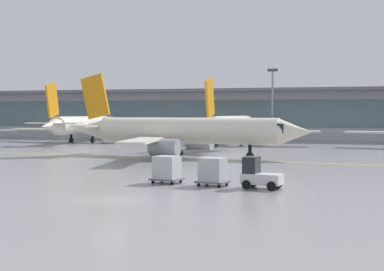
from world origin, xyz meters
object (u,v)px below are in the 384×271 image
object	(u,v)px
apron_light_mast_1	(272,101)
gate_airplane_1	(85,125)
cargo_dolly_lead	(213,171)
gate_airplane_2	(231,126)
taxiing_regional_jet	(184,131)
baggage_tug	(259,175)
cargo_dolly_trailing	(167,168)

from	to	relation	value
apron_light_mast_1	gate_airplane_1	bearing A→B (deg)	-159.33
apron_light_mast_1	cargo_dolly_lead	bearing A→B (deg)	-86.05
gate_airplane_1	cargo_dolly_lead	world-z (taller)	gate_airplane_1
gate_airplane_1	gate_airplane_2	size ratio (longest dim) A/B	0.98
gate_airplane_2	taxiing_regional_jet	xyz separation A→B (m)	(-0.07, -26.00, -0.05)
gate_airplane_2	cargo_dolly_lead	world-z (taller)	gate_airplane_2
cargo_dolly_lead	baggage_tug	bearing A→B (deg)	-0.00
cargo_dolly_lead	cargo_dolly_trailing	world-z (taller)	same
gate_airplane_1	apron_light_mast_1	size ratio (longest dim) A/B	2.28
gate_airplane_2	cargo_dolly_lead	distance (m)	50.97
gate_airplane_1	baggage_tug	world-z (taller)	gate_airplane_1
baggage_tug	cargo_dolly_trailing	world-z (taller)	baggage_tug
baggage_tug	cargo_dolly_trailing	size ratio (longest dim) A/B	1.20
cargo_dolly_lead	taxiing_regional_jet	bearing A→B (deg)	120.39
gate_airplane_2	baggage_tug	world-z (taller)	gate_airplane_2
cargo_dolly_trailing	apron_light_mast_1	size ratio (longest dim) A/B	0.18
gate_airplane_2	apron_light_mast_1	distance (m)	14.72
taxiing_regional_jet	baggage_tug	size ratio (longest dim) A/B	10.55
gate_airplane_2	baggage_tug	size ratio (longest dim) A/B	10.71
cargo_dolly_trailing	gate_airplane_2	bearing A→B (deg)	106.03
gate_airplane_1	cargo_dolly_trailing	world-z (taller)	gate_airplane_1
gate_airplane_2	apron_light_mast_1	bearing A→B (deg)	-16.86
gate_airplane_2	cargo_dolly_lead	bearing A→B (deg)	-167.09
taxiing_regional_jet	baggage_tug	distance (m)	27.71
baggage_tug	apron_light_mast_1	distance (m)	64.75
taxiing_regional_jet	baggage_tug	world-z (taller)	taxiing_regional_jet
cargo_dolly_lead	apron_light_mast_1	bearing A→B (deg)	103.54
apron_light_mast_1	cargo_dolly_trailing	bearing A→B (deg)	-89.21
baggage_tug	cargo_dolly_trailing	xyz separation A→B (m)	(-6.79, 1.15, 0.16)
gate_airplane_2	baggage_tug	xyz separation A→B (m)	(12.37, -50.67, -2.08)
gate_airplane_2	cargo_dolly_trailing	world-z (taller)	gate_airplane_2
taxiing_regional_jet	apron_light_mast_1	bearing A→B (deg)	89.71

